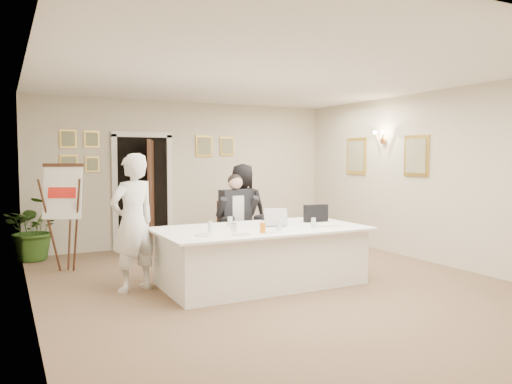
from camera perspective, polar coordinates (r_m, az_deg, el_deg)
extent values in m
plane|color=brown|center=(6.93, 1.97, -10.43)|extent=(7.00, 7.00, 0.00)
cube|color=white|center=(6.80, 2.02, 13.07)|extent=(6.00, 7.00, 0.02)
cube|color=beige|center=(9.93, -7.87, 2.07)|extent=(6.00, 0.10, 2.80)
cube|color=beige|center=(4.04, 26.85, -1.07)|extent=(6.00, 0.10, 2.80)
cube|color=beige|center=(5.88, -24.47, 0.45)|extent=(0.10, 7.00, 2.80)
cube|color=beige|center=(8.59, 19.78, 1.58)|extent=(0.10, 7.00, 2.80)
cube|color=black|center=(9.66, -12.84, -0.12)|extent=(0.92, 0.06, 2.10)
cube|color=white|center=(9.51, -15.83, -0.23)|extent=(0.10, 0.06, 2.20)
cube|color=white|center=(9.77, -9.84, -0.03)|extent=(0.10, 0.06, 2.20)
cube|color=#361D11|center=(9.27, -11.90, -0.40)|extent=(0.33, 0.81, 2.02)
cube|color=white|center=(6.85, 0.58, -7.39)|extent=(2.62, 1.31, 0.75)
cube|color=white|center=(6.78, 0.58, -4.20)|extent=(2.80, 1.49, 0.03)
cube|color=white|center=(7.87, -20.97, -0.06)|extent=(0.57, 0.38, 0.78)
imported|color=white|center=(6.60, -13.88, -3.41)|extent=(0.76, 0.64, 1.78)
imported|color=black|center=(8.77, -1.51, -2.01)|extent=(0.92, 0.77, 1.62)
imported|color=#2E531B|center=(9.16, -23.99, -3.79)|extent=(1.04, 0.92, 1.08)
cube|color=black|center=(7.41, 6.85, -2.42)|extent=(0.37, 0.14, 0.25)
cube|color=white|center=(6.99, 8.20, -3.74)|extent=(0.36, 0.29, 0.03)
cylinder|color=white|center=(6.10, -5.92, -4.93)|extent=(0.24, 0.24, 0.01)
cylinder|color=white|center=(6.14, -1.65, -4.85)|extent=(0.26, 0.26, 0.01)
cylinder|color=white|center=(6.35, 1.64, -4.56)|extent=(0.25, 0.25, 0.01)
cylinder|color=silver|center=(6.39, -5.26, -3.96)|extent=(0.08, 0.08, 0.14)
cylinder|color=silver|center=(6.50, 2.69, -3.81)|extent=(0.09, 0.09, 0.14)
cylinder|color=silver|center=(6.76, 6.58, -3.53)|extent=(0.06, 0.06, 0.14)
cylinder|color=silver|center=(6.85, -2.98, -3.41)|extent=(0.08, 0.08, 0.14)
cylinder|color=orange|center=(6.28, 0.78, -4.12)|extent=(0.07, 0.07, 0.13)
cylinder|color=silver|center=(6.38, -2.56, -4.09)|extent=(0.10, 0.10, 0.11)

